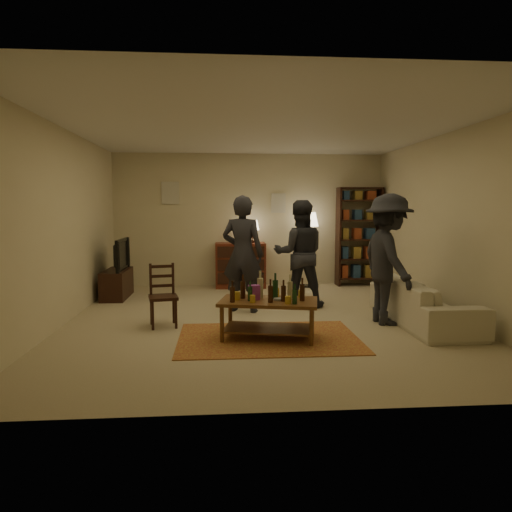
{
  "coord_description": "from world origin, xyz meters",
  "views": [
    {
      "loc": [
        -0.59,
        -6.41,
        1.6
      ],
      "look_at": [
        -0.09,
        0.1,
        0.91
      ],
      "focal_mm": 32.0,
      "sensor_mm": 36.0,
      "label": 1
    }
  ],
  "objects": [
    {
      "name": "floor",
      "position": [
        0.0,
        0.0,
        0.0
      ],
      "size": [
        6.0,
        6.0,
        0.0
      ],
      "primitive_type": "plane",
      "color": "#C6B793",
      "rests_on": "ground"
    },
    {
      "name": "room_shell",
      "position": [
        -0.65,
        2.98,
        1.81
      ],
      "size": [
        6.0,
        6.0,
        6.0
      ],
      "color": "beige",
      "rests_on": "ground"
    },
    {
      "name": "rug",
      "position": [
        -0.01,
        -0.97,
        0.01
      ],
      "size": [
        2.2,
        1.5,
        0.01
      ],
      "primitive_type": "cube",
      "color": "maroon",
      "rests_on": "ground"
    },
    {
      "name": "coffee_table",
      "position": [
        -0.02,
        -0.96,
        0.42
      ],
      "size": [
        1.29,
        0.88,
        0.82
      ],
      "rotation": [
        0.0,
        0.0,
        -0.21
      ],
      "color": "brown",
      "rests_on": "ground"
    },
    {
      "name": "dining_chair",
      "position": [
        -1.38,
        -0.24,
        0.45
      ],
      "size": [
        0.44,
        0.44,
        0.86
      ],
      "rotation": [
        0.0,
        0.0,
        0.2
      ],
      "color": "black",
      "rests_on": "ground"
    },
    {
      "name": "tv_stand",
      "position": [
        -2.44,
        1.8,
        0.38
      ],
      "size": [
        0.4,
        1.0,
        1.06
      ],
      "color": "black",
      "rests_on": "ground"
    },
    {
      "name": "dresser",
      "position": [
        -0.19,
        2.71,
        0.48
      ],
      "size": [
        1.0,
        0.5,
        1.36
      ],
      "color": "maroon",
      "rests_on": "ground"
    },
    {
      "name": "bookshelf",
      "position": [
        2.25,
        2.78,
        1.03
      ],
      "size": [
        0.9,
        0.34,
        2.02
      ],
      "color": "black",
      "rests_on": "ground"
    },
    {
      "name": "floor_lamp",
      "position": [
        1.19,
        2.65,
        1.27
      ],
      "size": [
        0.36,
        0.36,
        1.51
      ],
      "color": "black",
      "rests_on": "ground"
    },
    {
      "name": "sofa",
      "position": [
        2.2,
        -0.4,
        0.3
      ],
      "size": [
        0.81,
        2.08,
        0.61
      ],
      "primitive_type": "imported",
      "rotation": [
        0.0,
        0.0,
        1.57
      ],
      "color": "beige",
      "rests_on": "ground"
    },
    {
      "name": "person_left",
      "position": [
        -0.26,
        0.55,
        0.9
      ],
      "size": [
        0.76,
        0.63,
        1.79
      ],
      "primitive_type": "imported",
      "rotation": [
        0.0,
        0.0,
        2.8
      ],
      "color": "#24242C",
      "rests_on": "ground"
    },
    {
      "name": "person_right",
      "position": [
        0.68,
        0.84,
        0.86
      ],
      "size": [
        0.89,
        0.72,
        1.73
      ],
      "primitive_type": "imported",
      "rotation": [
        0.0,
        0.0,
        3.06
      ],
      "color": "#26272E",
      "rests_on": "ground"
    },
    {
      "name": "person_by_sofa",
      "position": [
        1.7,
        -0.35,
        0.9
      ],
      "size": [
        0.75,
        1.2,
        1.79
      ],
      "primitive_type": "imported",
      "rotation": [
        0.0,
        0.0,
        1.64
      ],
      "color": "#23242A",
      "rests_on": "ground"
    }
  ]
}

